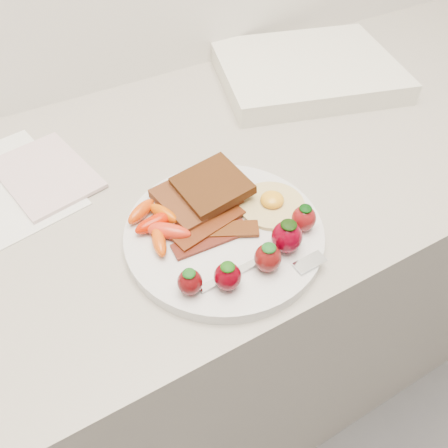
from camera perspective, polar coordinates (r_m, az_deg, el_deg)
counter at (r=1.05m, az=-3.06°, el=-11.90°), size 2.00×0.60×0.90m
plate at (r=0.60m, az=0.00°, el=-1.23°), size 0.27×0.27×0.02m
toast_lower at (r=0.62m, az=-3.72°, el=3.45°), size 0.11×0.11×0.01m
toast_upper at (r=0.62m, az=-1.58°, el=5.03°), size 0.10×0.10×0.02m
fried_egg at (r=0.62m, az=6.26°, el=2.65°), size 0.12×0.12×0.02m
bacon_strips at (r=0.58m, az=-1.40°, el=-0.99°), size 0.12×0.07×0.01m
baby_carrots at (r=0.59m, az=-8.63°, el=-0.04°), size 0.08×0.11×0.02m
strawberries at (r=0.54m, az=5.18°, el=-3.37°), size 0.21×0.07×0.05m
fork at (r=0.55m, az=5.98°, el=-5.68°), size 0.16×0.05×0.00m
paper_sheet at (r=0.75m, az=-27.17°, el=4.16°), size 0.22×0.27×0.00m
notepad at (r=0.74m, az=-22.28°, el=6.10°), size 0.15×0.20×0.01m
appliance at (r=0.94m, az=10.73°, el=19.13°), size 0.40×0.36×0.04m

